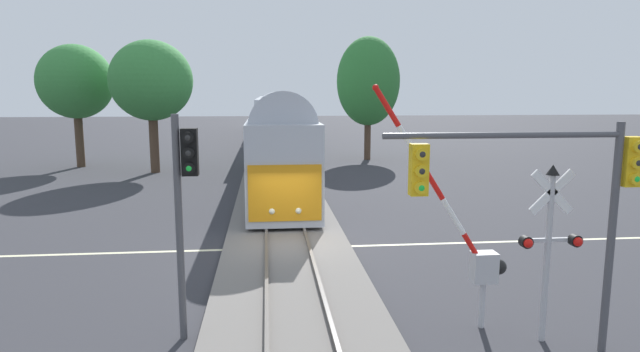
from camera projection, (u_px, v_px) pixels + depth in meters
The scene contains 11 objects.
ground_plane at pixel (287, 248), 18.64m from camera, with size 220.00×220.00×0.00m, color #333338.
road_centre_stripe at pixel (287, 248), 18.63m from camera, with size 44.00×0.20×0.01m.
railway_track at pixel (287, 245), 18.62m from camera, with size 4.40×80.00×0.32m.
commuter_train at pixel (273, 122), 48.86m from camera, with size 3.04×63.50×5.16m.
crossing_gate_near at pixel (473, 249), 12.03m from camera, with size 3.19×0.40×5.58m.
crossing_signal_mast at pixel (549, 236), 11.28m from camera, with size 1.36×0.44×3.91m.
traffic_signal_median at pixel (184, 191), 11.25m from camera, with size 0.53×0.38×4.96m.
traffic_signal_near_right at pixel (548, 182), 10.45m from camera, with size 5.24×0.38×4.83m.
oak_behind_train at pixel (151, 81), 35.54m from camera, with size 5.50×5.50×8.92m.
pine_left_background at pixel (75, 82), 38.28m from camera, with size 5.31×5.31×8.88m.
elm_centre_background at pixel (368, 82), 42.64m from camera, with size 5.07×5.07×9.89m.
Camera 1 is at (-0.66, -18.04, 5.39)m, focal length 29.76 mm.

